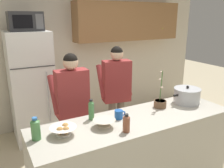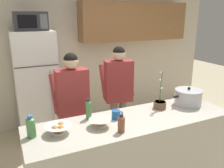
# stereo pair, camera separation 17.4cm
# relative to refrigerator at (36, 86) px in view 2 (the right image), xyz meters

# --- Properties ---
(back_wall_unit) EXTENTS (6.00, 0.48, 2.60)m
(back_wall_unit) POSITION_rel_refrigerator_xyz_m (1.03, 0.40, 0.54)
(back_wall_unit) COLOR beige
(back_wall_unit) RESTS_ON ground
(kitchen_island) EXTENTS (2.28, 0.68, 0.92)m
(kitchen_island) POSITION_rel_refrigerator_xyz_m (0.76, -1.85, -0.43)
(kitchen_island) COLOR #BCB7A8
(kitchen_island) RESTS_ON ground
(refrigerator) EXTENTS (0.64, 0.68, 1.77)m
(refrigerator) POSITION_rel_refrigerator_xyz_m (0.00, 0.00, 0.00)
(refrigerator) COLOR white
(refrigerator) RESTS_ON ground
(microwave) EXTENTS (0.48, 0.37, 0.28)m
(microwave) POSITION_rel_refrigerator_xyz_m (0.00, -0.02, 1.03)
(microwave) COLOR #2D2D30
(microwave) RESTS_ON refrigerator
(person_near_pot) EXTENTS (0.49, 0.42, 1.57)m
(person_near_pot) POSITION_rel_refrigerator_xyz_m (0.30, -1.11, 0.08)
(person_near_pot) COLOR #33384C
(person_near_pot) RESTS_ON ground
(person_by_sink) EXTENTS (0.54, 0.48, 1.58)m
(person_by_sink) POSITION_rel_refrigerator_xyz_m (1.05, -0.90, 0.09)
(person_by_sink) COLOR #726656
(person_by_sink) RESTS_ON ground
(cooking_pot) EXTENTS (0.44, 0.33, 0.23)m
(cooking_pot) POSITION_rel_refrigerator_xyz_m (1.59, -1.76, 0.13)
(cooking_pot) COLOR silver
(cooking_pot) RESTS_ON kitchen_island
(coffee_mug) EXTENTS (0.13, 0.09, 0.10)m
(coffee_mug) POSITION_rel_refrigerator_xyz_m (0.60, -1.75, 0.08)
(coffee_mug) COLOR #1E59B2
(coffee_mug) RESTS_ON kitchen_island
(bread_bowl) EXTENTS (0.25, 0.25, 0.10)m
(bread_bowl) POSITION_rel_refrigerator_xyz_m (-0.04, -1.82, 0.08)
(bread_bowl) COLOR white
(bread_bowl) RESTS_ON kitchen_island
(empty_bowl) EXTENTS (0.23, 0.23, 0.08)m
(empty_bowl) POSITION_rel_refrigerator_xyz_m (0.37, -1.86, 0.08)
(empty_bowl) COLOR beige
(empty_bowl) RESTS_ON kitchen_island
(bottle_near_edge) EXTENTS (0.08, 0.08, 0.21)m
(bottle_near_edge) POSITION_rel_refrigerator_xyz_m (-0.28, -1.78, 0.14)
(bottle_near_edge) COLOR #4C8C4C
(bottle_near_edge) RESTS_ON kitchen_island
(bottle_mid_counter) EXTENTS (0.07, 0.07, 0.18)m
(bottle_mid_counter) POSITION_rel_refrigerator_xyz_m (0.51, -2.05, 0.12)
(bottle_mid_counter) COLOR brown
(bottle_mid_counter) RESTS_ON kitchen_island
(bottle_far_corner) EXTENTS (0.06, 0.06, 0.23)m
(bottle_far_corner) POSITION_rel_refrigerator_xyz_m (0.33, -1.63, 0.14)
(bottle_far_corner) COLOR #4C8C4C
(bottle_far_corner) RESTS_ON kitchen_island
(potted_orchid) EXTENTS (0.15, 0.15, 0.46)m
(potted_orchid) POSITION_rel_refrigerator_xyz_m (1.20, -1.71, 0.10)
(potted_orchid) COLOR brown
(potted_orchid) RESTS_ON kitchen_island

